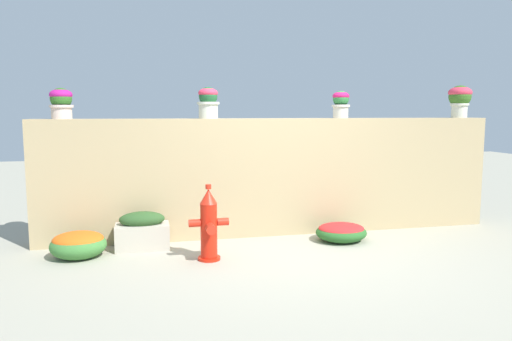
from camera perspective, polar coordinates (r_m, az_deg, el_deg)
name	(u,v)px	position (r m, az deg, el deg)	size (l,w,h in m)	color
ground_plane	(301,257)	(5.47, 5.32, -10.14)	(24.00, 24.00, 0.00)	#A5A18D
stone_wall	(275,176)	(6.36, 2.25, -0.68)	(6.01, 0.36, 1.52)	tan
potted_plant_0	(61,101)	(6.18, -22.02, 7.58)	(0.27, 0.27, 0.37)	beige
potted_plant_1	(208,101)	(6.16, -5.67, 8.18)	(0.28, 0.28, 0.40)	beige
potted_plant_2	(341,102)	(6.59, 9.98, 7.92)	(0.24, 0.24, 0.36)	beige
potted_plant_3	(460,98)	(7.45, 22.94, 7.92)	(0.32, 0.32, 0.45)	beige
fire_hydrant	(209,226)	(5.28, -5.58, -6.53)	(0.43, 0.35, 0.83)	red
flower_bush_left	(341,231)	(6.17, 10.03, -7.09)	(0.64, 0.58, 0.23)	#296227
flower_bush_right	(78,244)	(5.74, -20.25, -8.10)	(0.61, 0.55, 0.30)	#3F7E37
planter_box	(142,231)	(5.86, -13.27, -6.99)	(0.62, 0.33, 0.45)	#BBB29F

